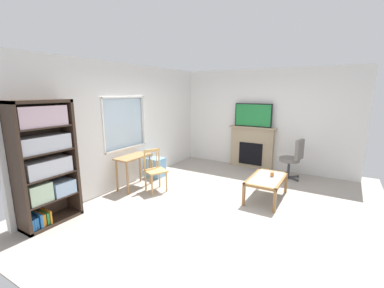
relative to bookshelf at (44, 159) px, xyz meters
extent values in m
cube|color=#9E9389|center=(2.14, -2.10, -1.09)|extent=(6.32, 5.68, 0.02)
cube|color=silver|center=(2.14, 0.24, -0.66)|extent=(5.32, 0.12, 0.84)
cube|color=silver|center=(2.14, 0.24, 1.29)|extent=(5.32, 0.12, 0.71)
cube|color=silver|center=(0.41, 0.24, 0.35)|extent=(1.85, 0.12, 1.17)
cube|color=silver|center=(3.68, 0.24, 0.35)|extent=(2.25, 0.12, 1.17)
cube|color=silver|center=(1.94, 0.25, 0.35)|extent=(1.23, 0.02, 1.17)
cube|color=white|center=(1.94, 0.18, -0.22)|extent=(1.29, 0.06, 0.03)
cube|color=white|center=(1.94, 0.18, 0.92)|extent=(1.29, 0.06, 0.03)
cube|color=white|center=(1.33, 0.18, 0.35)|extent=(0.03, 0.06, 1.17)
cube|color=white|center=(2.56, 0.18, 0.35)|extent=(0.03, 0.06, 1.17)
cube|color=silver|center=(4.86, -2.10, 0.28)|extent=(0.12, 4.88, 2.72)
cube|color=#38281E|center=(-0.41, -0.01, -0.08)|extent=(0.05, 0.38, 2.00)
cube|color=#38281E|center=(0.44, -0.01, -0.08)|extent=(0.05, 0.38, 2.00)
cube|color=#38281E|center=(0.01, -0.01, 0.90)|extent=(0.90, 0.38, 0.05)
cube|color=#38281E|center=(0.01, -0.01, -1.05)|extent=(0.90, 0.38, 0.05)
cube|color=#38281E|center=(0.01, 0.18, -0.08)|extent=(0.90, 0.02, 2.00)
cube|color=#38281E|center=(0.01, -0.01, -0.66)|extent=(0.85, 0.36, 0.02)
cube|color=#38281E|center=(0.01, -0.01, -0.27)|extent=(0.85, 0.36, 0.02)
cube|color=#38281E|center=(0.01, -0.01, 0.12)|extent=(0.85, 0.36, 0.02)
cube|color=#38281E|center=(0.01, -0.01, 0.51)|extent=(0.85, 0.36, 0.02)
cube|color=#B7D6B2|center=(-0.18, -0.02, -0.50)|extent=(0.35, 0.30, 0.30)
cube|color=#9EBCDB|center=(0.21, -0.02, -0.53)|extent=(0.36, 0.33, 0.23)
cube|color=silver|center=(0.01, -0.02, -0.13)|extent=(0.70, 0.30, 0.26)
cube|color=silver|center=(-0.01, -0.02, 0.25)|extent=(0.78, 0.30, 0.25)
cube|color=beige|center=(0.00, -0.02, 0.67)|extent=(0.73, 0.31, 0.31)
cube|color=#286BB2|center=(-0.36, -0.03, -0.94)|extent=(0.03, 0.27, 0.18)
cube|color=#286BB2|center=(-0.32, -0.03, -0.93)|extent=(0.03, 0.26, 0.19)
cube|color=#286BB2|center=(-0.28, -0.03, -0.94)|extent=(0.04, 0.24, 0.18)
cube|color=#286BB2|center=(-0.24, -0.03, -0.92)|extent=(0.04, 0.29, 0.22)
cube|color=orange|center=(-0.20, -0.03, -0.93)|extent=(0.03, 0.25, 0.19)
cube|color=orange|center=(-0.16, -0.03, -0.93)|extent=(0.02, 0.21, 0.19)
cube|color=green|center=(-0.12, -0.03, -0.93)|extent=(0.03, 0.23, 0.19)
cube|color=orange|center=(-0.09, -0.03, -0.92)|extent=(0.03, 0.28, 0.21)
cube|color=#A37547|center=(1.86, -0.11, -0.36)|extent=(0.83, 0.41, 0.03)
cylinder|color=#A37547|center=(1.49, -0.26, -0.73)|extent=(0.04, 0.04, 0.70)
cylinder|color=#A37547|center=(2.22, -0.26, -0.73)|extent=(0.04, 0.04, 0.70)
cylinder|color=#A37547|center=(1.49, 0.05, -0.73)|extent=(0.04, 0.04, 0.70)
cylinder|color=#A37547|center=(2.22, 0.05, -0.73)|extent=(0.04, 0.04, 0.70)
cube|color=tan|center=(1.93, -0.66, -0.63)|extent=(0.55, 0.54, 0.04)
cylinder|color=tan|center=(1.71, -0.73, -0.86)|extent=(0.04, 0.04, 0.43)
cylinder|color=tan|center=(2.02, -0.87, -0.86)|extent=(0.04, 0.04, 0.43)
cylinder|color=tan|center=(1.85, -0.44, -0.86)|extent=(0.04, 0.04, 0.43)
cylinder|color=tan|center=(2.16, -0.58, -0.86)|extent=(0.04, 0.04, 0.43)
cylinder|color=tan|center=(1.85, -0.44, -0.40)|extent=(0.04, 0.04, 0.45)
cylinder|color=tan|center=(2.16, -0.58, -0.40)|extent=(0.04, 0.04, 0.45)
cube|color=tan|center=(2.00, -0.51, -0.21)|extent=(0.34, 0.18, 0.06)
cylinder|color=tan|center=(1.91, -0.47, -0.43)|extent=(0.02, 0.02, 0.35)
cylinder|color=tan|center=(2.00, -0.51, -0.43)|extent=(0.02, 0.02, 0.35)
cylinder|color=tan|center=(2.10, -0.56, -0.43)|extent=(0.02, 0.02, 0.35)
cube|color=#72ADDB|center=(2.68, -0.06, -0.84)|extent=(0.35, 0.40, 0.48)
cube|color=tan|center=(4.71, -1.88, -0.52)|extent=(0.18, 1.19, 1.12)
cube|color=black|center=(4.62, -1.88, -0.67)|extent=(0.03, 0.65, 0.62)
cube|color=tan|center=(4.69, -1.88, 0.07)|extent=(0.26, 1.29, 0.04)
cube|color=black|center=(4.69, -1.88, 0.40)|extent=(0.05, 1.02, 0.64)
cube|color=#237F3D|center=(4.66, -1.88, 0.40)|extent=(0.01, 0.97, 0.59)
cylinder|color=slate|center=(4.25, -2.98, -0.60)|extent=(0.48, 0.48, 0.09)
cube|color=slate|center=(4.21, -3.19, -0.32)|extent=(0.41, 0.16, 0.48)
cylinder|color=#38383D|center=(4.25, -2.98, -0.84)|extent=(0.06, 0.06, 0.42)
cube|color=#38383D|center=(4.12, -2.95, -1.05)|extent=(0.28, 0.09, 0.03)
cylinder|color=#38383D|center=(3.98, -2.92, -1.05)|extent=(0.05, 0.05, 0.05)
cube|color=#38383D|center=(4.18, -3.10, -1.05)|extent=(0.17, 0.26, 0.03)
cylinder|color=#38383D|center=(4.12, -3.22, -1.05)|extent=(0.05, 0.05, 0.05)
cube|color=#38383D|center=(4.35, -3.08, -1.05)|extent=(0.22, 0.23, 0.03)
cylinder|color=#38383D|center=(4.44, -3.18, -1.05)|extent=(0.05, 0.05, 0.05)
cube|color=#38383D|center=(4.38, -2.92, -1.05)|extent=(0.27, 0.15, 0.03)
cylinder|color=#38383D|center=(4.51, -2.86, -1.05)|extent=(0.05, 0.05, 0.05)
cube|color=#38383D|center=(4.24, -2.84, -1.05)|extent=(0.07, 0.28, 0.03)
cylinder|color=#38383D|center=(4.22, -2.70, -1.05)|extent=(0.05, 0.05, 0.05)
cube|color=#8C9E99|center=(2.73, -2.81, -0.64)|extent=(1.00, 0.52, 0.02)
cube|color=olive|center=(2.73, -3.10, -0.66)|extent=(1.10, 0.05, 0.05)
cube|color=olive|center=(2.73, -2.53, -0.66)|extent=(1.10, 0.05, 0.05)
cube|color=olive|center=(2.21, -2.81, -0.66)|extent=(0.05, 0.62, 0.05)
cube|color=olive|center=(3.25, -2.81, -0.66)|extent=(0.05, 0.62, 0.05)
cube|color=olive|center=(2.21, -3.10, -0.88)|extent=(0.05, 0.05, 0.40)
cube|color=olive|center=(3.25, -3.10, -0.88)|extent=(0.05, 0.05, 0.40)
cube|color=olive|center=(2.21, -2.53, -0.88)|extent=(0.05, 0.05, 0.40)
cube|color=olive|center=(3.25, -2.53, -0.88)|extent=(0.05, 0.05, 0.40)
cylinder|color=orange|center=(2.85, -2.89, -0.59)|extent=(0.07, 0.07, 0.09)
camera|label=1|loc=(-2.12, -3.95, 1.04)|focal=23.57mm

